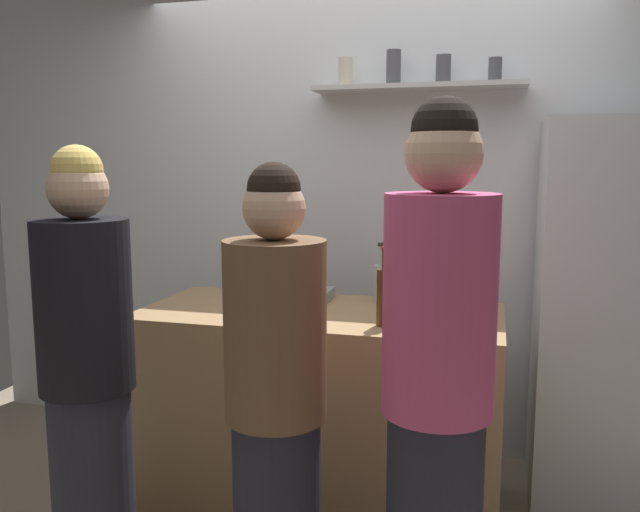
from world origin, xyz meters
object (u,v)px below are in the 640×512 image
at_px(refrigerator, 606,317).
at_px(wine_bottle_amber_glass, 385,295).
at_px(wine_bottle_green_glass, 260,292).
at_px(person_blonde, 88,378).
at_px(utensil_holder, 474,302).
at_px(person_brown_jacket, 277,407).
at_px(person_pink_top, 437,395).
at_px(baking_pan, 296,294).
at_px(water_bottle_plastic, 271,292).
at_px(wine_bottle_pale_glass, 380,281).

distance_m(refrigerator, wine_bottle_amber_glass, 1.11).
bearing_deg(wine_bottle_green_glass, person_blonde, -128.98).
relative_size(utensil_holder, person_brown_jacket, 0.14).
height_order(utensil_holder, person_pink_top, person_pink_top).
xyz_separation_m(baking_pan, water_bottle_plastic, (-0.02, -0.30, 0.07)).
bearing_deg(refrigerator, water_bottle_plastic, -161.89).
height_order(baking_pan, wine_bottle_green_glass, wine_bottle_green_glass).
bearing_deg(wine_bottle_pale_glass, refrigerator, 7.40).
distance_m(wine_bottle_pale_glass, person_pink_top, 1.16).
distance_m(utensil_holder, wine_bottle_green_glass, 0.94).
height_order(refrigerator, baking_pan, refrigerator).
xyz_separation_m(wine_bottle_amber_glass, person_blonde, (-0.99, -0.60, -0.24)).
relative_size(refrigerator, person_pink_top, 1.00).
height_order(refrigerator, person_brown_jacket, refrigerator).
bearing_deg(wine_bottle_green_glass, utensil_holder, 21.57).
bearing_deg(person_pink_top, wine_bottle_pale_glass, 115.26).
distance_m(wine_bottle_pale_glass, person_blonde, 1.39).
bearing_deg(wine_bottle_green_glass, wine_bottle_amber_glass, 3.59).
relative_size(wine_bottle_pale_glass, person_brown_jacket, 0.18).
height_order(wine_bottle_pale_glass, person_brown_jacket, person_brown_jacket).
height_order(utensil_holder, wine_bottle_pale_glass, wine_bottle_pale_glass).
xyz_separation_m(wine_bottle_green_glass, person_blonde, (-0.46, -0.57, -0.23)).
bearing_deg(wine_bottle_amber_glass, person_brown_jacket, -112.74).
distance_m(wine_bottle_green_glass, person_blonde, 0.77).
relative_size(baking_pan, wine_bottle_green_glass, 1.07).
distance_m(utensil_holder, person_brown_jacket, 1.12).
bearing_deg(person_blonde, wine_bottle_pale_glass, -74.04).
distance_m(wine_bottle_green_glass, person_pink_top, 1.03).
height_order(wine_bottle_pale_glass, water_bottle_plastic, wine_bottle_pale_glass).
bearing_deg(wine_bottle_amber_glass, water_bottle_plastic, 169.64).
height_order(utensil_holder, person_blonde, person_blonde).
bearing_deg(water_bottle_plastic, wine_bottle_green_glass, -90.52).
distance_m(refrigerator, person_brown_jacket, 1.68).
relative_size(baking_pan, person_brown_jacket, 0.21).
bearing_deg(wine_bottle_amber_glass, person_pink_top, -67.27).
height_order(refrigerator, water_bottle_plastic, refrigerator).
relative_size(utensil_holder, person_pink_top, 0.12).
bearing_deg(person_blonde, wine_bottle_green_glass, -72.39).
height_order(person_pink_top, person_blonde, person_pink_top).
height_order(refrigerator, wine_bottle_pale_glass, refrigerator).
distance_m(baking_pan, person_blonde, 1.12).
xyz_separation_m(refrigerator, baking_pan, (-1.44, -0.17, 0.06)).
distance_m(wine_bottle_amber_glass, person_pink_top, 0.73).
height_order(person_pink_top, person_brown_jacket, person_pink_top).
height_order(wine_bottle_amber_glass, person_brown_jacket, person_brown_jacket).
relative_size(wine_bottle_pale_glass, person_blonde, 0.17).
relative_size(person_pink_top, person_blonde, 1.08).
bearing_deg(refrigerator, wine_bottle_pale_glass, -172.60).
relative_size(refrigerator, utensil_holder, 8.27).
bearing_deg(water_bottle_plastic, wine_bottle_pale_glass, 38.48).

